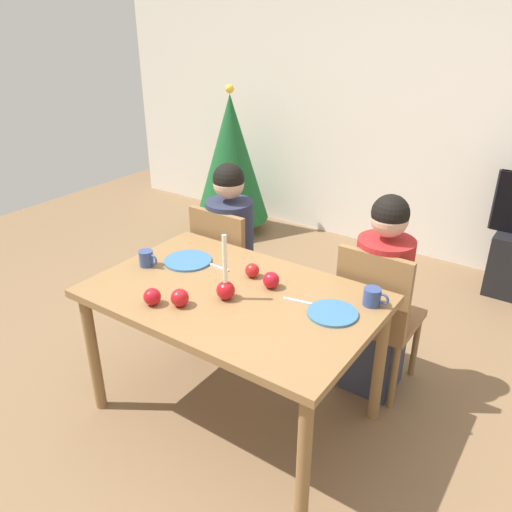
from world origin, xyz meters
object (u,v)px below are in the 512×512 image
object	(u,v)px
dining_table	(233,307)
mug_left	(147,258)
christmas_tree	(231,158)
mug_right	(373,297)
plate_left	(188,261)
plate_right	(333,313)
person_right_child	(380,300)
apple_near_candle	(271,280)
apple_by_right_mug	(252,270)
apple_far_edge	(152,297)
candle_centerpiece	(226,286)
chair_right	(376,312)
chair_left	(228,264)
person_left_child	(230,254)
apple_by_left_plate	(180,298)

from	to	relation	value
dining_table	mug_left	bearing A→B (deg)	-177.20
christmas_tree	mug_right	bearing A→B (deg)	-39.27
plate_left	plate_right	size ratio (longest dim) A/B	1.12
person_right_child	apple_near_candle	xyz separation A→B (m)	(-0.39, -0.49, 0.22)
dining_table	christmas_tree	size ratio (longest dim) A/B	1.00
mug_left	apple_by_right_mug	bearing A→B (deg)	22.04
mug_right	christmas_tree	bearing A→B (deg)	140.73
plate_left	mug_right	distance (m)	1.02
mug_left	apple_far_edge	bearing A→B (deg)	-41.06
candle_centerpiece	apple_by_right_mug	size ratio (longest dim) A/B	4.47
candle_centerpiece	mug_left	bearing A→B (deg)	176.41
candle_centerpiece	mug_left	size ratio (longest dim) A/B	2.80
chair_right	plate_right	xyz separation A→B (m)	(-0.03, -0.51, 0.24)
dining_table	mug_left	world-z (taller)	mug_left
candle_centerpiece	mug_right	xyz separation A→B (m)	(0.60, 0.34, -0.02)
christmas_tree	plate_right	distance (m)	2.84
apple_near_candle	person_right_child	bearing A→B (deg)	51.33
chair_left	plate_right	size ratio (longest dim) A/B	3.89
person_left_child	mug_right	bearing A→B (deg)	-17.99
dining_table	person_right_child	world-z (taller)	person_right_child
apple_by_right_mug	candle_centerpiece	bearing A→B (deg)	-84.76
dining_table	mug_right	xyz separation A→B (m)	(0.60, 0.28, 0.13)
dining_table	apple_far_edge	xyz separation A→B (m)	(-0.24, -0.30, 0.12)
plate_right	chair_left	bearing A→B (deg)	153.03
chair_left	apple_far_edge	world-z (taller)	chair_left
chair_left	plate_right	xyz separation A→B (m)	(1.00, -0.51, 0.24)
christmas_tree	candle_centerpiece	xyz separation A→B (m)	(1.57, -2.12, 0.09)
person_left_child	christmas_tree	xyz separation A→B (m)	(-1.06, 1.41, 0.16)
person_right_child	person_left_child	bearing A→B (deg)	180.00
candle_centerpiece	apple_near_candle	world-z (taller)	candle_centerpiece
person_left_child	mug_left	xyz separation A→B (m)	(-0.05, -0.67, 0.22)
plate_right	apple_far_edge	distance (m)	0.84
mug_right	person_right_child	bearing A→B (deg)	103.76
candle_centerpiece	apple_far_edge	distance (m)	0.34
chair_right	mug_left	bearing A→B (deg)	-149.36
apple_near_candle	chair_right	bearing A→B (deg)	49.40
person_left_child	apple_by_left_plate	size ratio (longest dim) A/B	13.77
dining_table	plate_right	world-z (taller)	plate_right
mug_left	mug_right	world-z (taller)	mug_left
person_right_child	apple_by_left_plate	size ratio (longest dim) A/B	13.77
chair_right	person_right_child	world-z (taller)	person_right_child
plate_left	apple_by_left_plate	world-z (taller)	apple_by_left_plate
dining_table	person_left_child	xyz separation A→B (m)	(-0.51, 0.64, -0.10)
dining_table	plate_left	distance (m)	0.44
chair_right	plate_left	size ratio (longest dim) A/B	3.46
plate_right	apple_far_edge	bearing A→B (deg)	-151.35
mug_left	apple_far_edge	distance (m)	0.41
person_left_child	apple_far_edge	distance (m)	1.00
mug_left	apple_by_right_mug	xyz separation A→B (m)	(0.54, 0.22, -0.01)
christmas_tree	apple_far_edge	distance (m)	2.70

